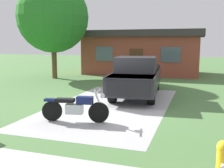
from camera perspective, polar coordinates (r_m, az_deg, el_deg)
The scene contains 7 objects.
ground_plane at distance 11.02m, azimuth -0.11°, elevation -4.57°, with size 80.00×80.00×0.00m, color #4E7841.
driveway_pad at distance 11.02m, azimuth -0.11°, elevation -4.55°, with size 4.48×8.50×0.01m, color #B0B0B0.
motorcycle at distance 8.78m, azimuth -7.75°, elevation -4.96°, with size 2.19×0.78×1.09m.
pickup_truck at distance 13.05m, azimuth 5.41°, elevation 1.73°, with size 2.52×5.78×1.90m.
fire_hydrant at distance 5.29m, azimuth 22.56°, elevation -15.54°, with size 0.32×0.40×0.87m.
shade_tree at distance 19.78m, azimuth -12.46°, elevation 13.76°, with size 5.02×5.02×6.85m.
neighbor_house at distance 22.55m, azimuth 6.60°, elevation 6.81°, with size 9.60×5.60×3.50m.
Camera 1 is at (3.33, -10.20, 2.55)m, focal length 43.00 mm.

